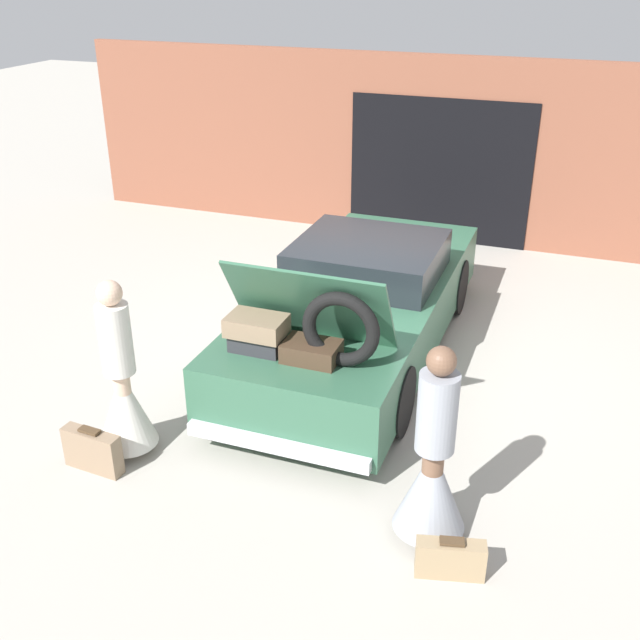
% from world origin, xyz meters
% --- Properties ---
extents(ground_plane, '(40.00, 40.00, 0.00)m').
position_xyz_m(ground_plane, '(0.00, 0.00, 0.00)').
color(ground_plane, '#ADA89E').
extents(garage_wall_back, '(12.00, 0.14, 2.80)m').
position_xyz_m(garage_wall_back, '(0.00, 4.05, 1.39)').
color(garage_wall_back, brown).
rests_on(garage_wall_back, ground_plane).
extents(car, '(1.83, 4.74, 1.69)m').
position_xyz_m(car, '(0.00, -0.02, 0.59)').
color(car, '#336047').
rests_on(car, ground_plane).
extents(person_left, '(0.54, 0.54, 1.69)m').
position_xyz_m(person_left, '(-1.42, -2.52, 0.61)').
color(person_left, beige).
rests_on(person_left, ground_plane).
extents(person_right, '(0.57, 0.57, 1.66)m').
position_xyz_m(person_right, '(1.42, -2.66, 0.60)').
color(person_right, brown).
rests_on(person_right, ground_plane).
extents(suitcase_beside_left_person, '(0.56, 0.18, 0.42)m').
position_xyz_m(suitcase_beside_left_person, '(-1.54, -2.88, 0.20)').
color(suitcase_beside_left_person, '#8C7259').
rests_on(suitcase_beside_left_person, ground_plane).
extents(suitcase_beside_right_person, '(0.53, 0.26, 0.33)m').
position_xyz_m(suitcase_beside_right_person, '(1.67, -3.04, 0.15)').
color(suitcase_beside_right_person, '#9E8460').
rests_on(suitcase_beside_right_person, ground_plane).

